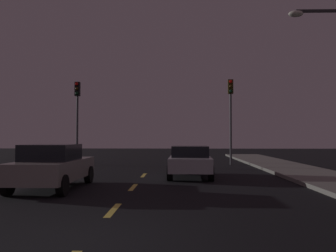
# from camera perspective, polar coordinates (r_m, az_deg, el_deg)

# --- Properties ---
(ground_plane) EXTENTS (80.00, 80.00, 0.00)m
(ground_plane) POSITION_cam_1_polar(r_m,az_deg,el_deg) (13.00, -5.33, -9.50)
(ground_plane) COLOR black
(lane_stripe_second) EXTENTS (0.16, 1.60, 0.01)m
(lane_stripe_second) POSITION_cam_1_polar(r_m,az_deg,el_deg) (8.71, -8.87, -13.31)
(lane_stripe_second) COLOR #EACC4C
(lane_stripe_second) RESTS_ON ground_plane
(lane_stripe_third) EXTENTS (0.16, 1.60, 0.01)m
(lane_stripe_third) POSITION_cam_1_polar(r_m,az_deg,el_deg) (12.41, -5.66, -9.85)
(lane_stripe_third) COLOR #EACC4C
(lane_stripe_third) RESTS_ON ground_plane
(lane_stripe_fourth) EXTENTS (0.16, 1.60, 0.01)m
(lane_stripe_fourth) POSITION_cam_1_polar(r_m,az_deg,el_deg) (16.16, -3.97, -7.97)
(lane_stripe_fourth) COLOR #EACC4C
(lane_stripe_fourth) RESTS_ON ground_plane
(traffic_signal_left) EXTENTS (0.32, 0.38, 5.25)m
(traffic_signal_left) POSITION_cam_1_polar(r_m,az_deg,el_deg) (23.12, -14.51, 3.02)
(traffic_signal_left) COLOR #4C4C51
(traffic_signal_left) RESTS_ON ground_plane
(traffic_signal_right) EXTENTS (0.32, 0.38, 5.37)m
(traffic_signal_right) POSITION_cam_1_polar(r_m,az_deg,el_deg) (22.48, 10.13, 3.31)
(traffic_signal_right) COLOR #4C4C51
(traffic_signal_right) RESTS_ON ground_plane
(car_stopped_ahead) EXTENTS (1.93, 3.88, 1.36)m
(car_stopped_ahead) POSITION_cam_1_polar(r_m,az_deg,el_deg) (15.37, 3.58, -5.66)
(car_stopped_ahead) COLOR silver
(car_stopped_ahead) RESTS_ON ground_plane
(car_adjacent_lane) EXTENTS (1.90, 4.10, 1.50)m
(car_adjacent_lane) POSITION_cam_1_polar(r_m,az_deg,el_deg) (12.52, -18.19, -6.20)
(car_adjacent_lane) COLOR gray
(car_adjacent_lane) RESTS_ON ground_plane
(street_lamp_right) EXTENTS (2.14, 0.36, 6.62)m
(street_lamp_right) POSITION_cam_1_polar(r_m,az_deg,el_deg) (14.74, 25.36, 7.37)
(street_lamp_right) COLOR #4C4C51
(street_lamp_right) RESTS_ON ground_plane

